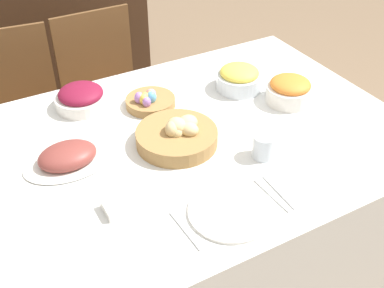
# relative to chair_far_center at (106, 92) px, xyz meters

# --- Properties ---
(ground_plane) EXTENTS (12.00, 12.00, 0.00)m
(ground_plane) POSITION_rel_chair_far_center_xyz_m (-0.02, -0.93, -0.48)
(ground_plane) COLOR #7F664C
(dining_table) EXTENTS (1.68, 1.16, 0.77)m
(dining_table) POSITION_rel_chair_far_center_xyz_m (-0.02, -0.93, -0.10)
(dining_table) COLOR silver
(dining_table) RESTS_ON ground
(chair_far_center) EXTENTS (0.42, 0.42, 0.90)m
(chair_far_center) POSITION_rel_chair_far_center_xyz_m (0.00, 0.00, 0.00)
(chair_far_center) COLOR brown
(chair_far_center) RESTS_ON ground
(chair_far_left) EXTENTS (0.46, 0.46, 0.90)m
(chair_far_left) POSITION_rel_chair_far_center_xyz_m (-0.46, -0.00, 0.00)
(chair_far_left) COLOR brown
(chair_far_left) RESTS_ON ground
(sideboard) EXTENTS (1.11, 0.44, 0.89)m
(sideboard) POSITION_rel_chair_far_center_xyz_m (-0.05, 0.77, -0.04)
(sideboard) COLOR #3D2616
(sideboard) RESTS_ON ground
(bread_basket) EXTENTS (0.30, 0.30, 0.11)m
(bread_basket) POSITION_rel_chair_far_center_xyz_m (-0.05, -0.95, 0.32)
(bread_basket) COLOR #9E7542
(bread_basket) RESTS_ON dining_table
(egg_basket) EXTENTS (0.20, 0.20, 0.08)m
(egg_basket) POSITION_rel_chair_far_center_xyz_m (-0.04, -0.67, 0.32)
(egg_basket) COLOR #9E7542
(egg_basket) RESTS_ON dining_table
(ham_platter) EXTENTS (0.31, 0.22, 0.07)m
(ham_platter) POSITION_rel_chair_far_center_xyz_m (-0.44, -0.86, 0.31)
(ham_platter) COLOR silver
(ham_platter) RESTS_ON dining_table
(pineapple_bowl) EXTENTS (0.19, 0.19, 0.11)m
(pineapple_bowl) POSITION_rel_chair_far_center_xyz_m (0.36, -0.72, 0.34)
(pineapple_bowl) COLOR silver
(pineapple_bowl) RESTS_ON dining_table
(beet_salad_bowl) EXTENTS (0.21, 0.21, 0.09)m
(beet_salad_bowl) POSITION_rel_chair_far_center_xyz_m (-0.27, -0.54, 0.33)
(beet_salad_bowl) COLOR silver
(beet_salad_bowl) RESTS_ON dining_table
(carrot_bowl) EXTENTS (0.19, 0.19, 0.11)m
(carrot_bowl) POSITION_rel_chair_far_center_xyz_m (0.48, -0.91, 0.34)
(carrot_bowl) COLOR silver
(carrot_bowl) RESTS_ON dining_table
(dinner_plate) EXTENTS (0.26, 0.26, 0.01)m
(dinner_plate) POSITION_rel_chair_far_center_xyz_m (-0.08, -1.34, 0.29)
(dinner_plate) COLOR silver
(dinner_plate) RESTS_ON dining_table
(fork) EXTENTS (0.02, 0.17, 0.00)m
(fork) POSITION_rel_chair_far_center_xyz_m (-0.23, -1.34, 0.29)
(fork) COLOR silver
(fork) RESTS_ON dining_table
(knife) EXTENTS (0.02, 0.17, 0.00)m
(knife) POSITION_rel_chair_far_center_xyz_m (0.08, -1.34, 0.29)
(knife) COLOR silver
(knife) RESTS_ON dining_table
(spoon) EXTENTS (0.02, 0.17, 0.00)m
(spoon) POSITION_rel_chair_far_center_xyz_m (0.11, -1.34, 0.29)
(spoon) COLOR silver
(spoon) RESTS_ON dining_table
(drinking_cup) EXTENTS (0.08, 0.08, 0.09)m
(drinking_cup) POSITION_rel_chair_far_center_xyz_m (0.17, -1.16, 0.33)
(drinking_cup) COLOR silver
(drinking_cup) RESTS_ON dining_table
(butter_dish) EXTENTS (0.13, 0.08, 0.03)m
(butter_dish) POSITION_rel_chair_far_center_xyz_m (-0.35, -1.16, 0.30)
(butter_dish) COLOR silver
(butter_dish) RESTS_ON dining_table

